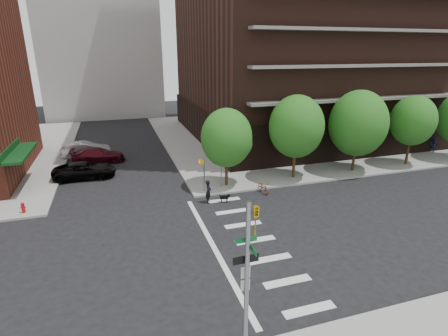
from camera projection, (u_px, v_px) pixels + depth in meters
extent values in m
plane|color=black|center=(205.00, 249.00, 19.40)|extent=(120.00, 120.00, 0.00)
cube|color=gray|center=(309.00, 132.00, 46.46)|extent=(39.00, 33.00, 0.15)
cube|color=silver|center=(309.00, 310.00, 14.84)|extent=(2.40, 0.50, 0.01)
cube|color=silver|center=(287.00, 281.00, 16.64)|extent=(2.40, 0.50, 0.01)
cube|color=silver|center=(270.00, 259.00, 18.45)|extent=(2.40, 0.50, 0.01)
cube|color=silver|center=(255.00, 240.00, 20.25)|extent=(2.40, 0.50, 0.01)
cube|color=silver|center=(243.00, 225.00, 22.06)|extent=(2.40, 0.50, 0.01)
cube|color=silver|center=(233.00, 211.00, 23.87)|extent=(2.40, 0.50, 0.01)
cube|color=silver|center=(224.00, 200.00, 25.67)|extent=(2.40, 0.50, 0.01)
cube|color=silver|center=(214.00, 247.00, 19.54)|extent=(0.30, 13.00, 0.01)
cube|color=black|center=(292.00, 117.00, 45.53)|extent=(25.50, 25.50, 4.00)
cube|color=maroon|center=(433.00, 118.00, 40.48)|extent=(1.40, 5.00, 0.20)
cube|color=#0C3814|center=(20.00, 153.00, 26.95)|extent=(1.40, 6.00, 0.20)
cylinder|color=#301E11|center=(226.00, 171.00, 27.80)|extent=(0.24, 0.24, 2.30)
sphere|color=#235B19|center=(227.00, 138.00, 26.92)|extent=(4.00, 4.00, 4.00)
cylinder|color=#301E11|center=(294.00, 163.00, 29.47)|extent=(0.24, 0.24, 2.60)
sphere|color=#235B19|center=(296.00, 127.00, 28.48)|extent=(4.50, 4.50, 4.50)
cylinder|color=#301E11|center=(354.00, 158.00, 31.24)|extent=(0.24, 0.24, 2.30)
sphere|color=#235B19|center=(358.00, 123.00, 30.23)|extent=(5.00, 5.00, 5.00)
cylinder|color=#301E11|center=(408.00, 151.00, 32.91)|extent=(0.24, 0.24, 2.60)
sphere|color=#235B19|center=(413.00, 121.00, 31.98)|extent=(4.00, 4.00, 4.00)
cylinder|color=slate|center=(247.00, 285.00, 11.47)|extent=(0.16, 0.16, 6.00)
imported|color=gold|center=(256.00, 221.00, 10.81)|extent=(0.16, 0.20, 1.00)
cube|color=#0A5926|center=(246.00, 240.00, 11.09)|extent=(0.75, 0.02, 0.18)
cube|color=#0A5926|center=(252.00, 248.00, 11.08)|extent=(0.02, 0.75, 0.18)
cube|color=black|center=(246.00, 259.00, 11.29)|extent=(0.90, 0.02, 0.28)
cube|color=silver|center=(246.00, 273.00, 11.45)|extent=(0.32, 0.02, 0.42)
cube|color=silver|center=(245.00, 285.00, 11.61)|extent=(0.32, 0.02, 0.42)
cylinder|color=slate|center=(204.00, 175.00, 26.55)|extent=(0.10, 0.10, 2.60)
cube|color=gold|center=(201.00, 162.00, 26.14)|extent=(0.32, 0.25, 0.32)
cylinder|color=slate|center=(221.00, 173.00, 27.49)|extent=(0.08, 0.08, 2.20)
cube|color=gold|center=(222.00, 163.00, 27.07)|extent=(0.64, 0.02, 0.64)
cylinder|color=#A50C0C|center=(23.00, 208.00, 23.29)|extent=(0.22, 0.22, 0.60)
sphere|color=#A50C0C|center=(22.00, 204.00, 23.19)|extent=(0.24, 0.24, 0.24)
imported|color=black|center=(85.00, 170.00, 29.85)|extent=(2.54, 5.21, 1.42)
imported|color=#450C16|center=(98.00, 155.00, 34.11)|extent=(2.27, 5.10, 1.46)
imported|color=silver|center=(86.00, 149.00, 35.89)|extent=(1.76, 4.79, 1.57)
imported|color=#973212|center=(263.00, 187.00, 26.94)|extent=(0.68, 1.69, 0.87)
imported|color=black|center=(208.00, 191.00, 25.02)|extent=(0.73, 0.60, 1.71)
cube|color=black|center=(224.00, 197.00, 25.21)|extent=(0.63, 0.38, 0.24)
cube|color=black|center=(229.00, 195.00, 25.16)|extent=(0.21, 0.19, 0.18)
cylinder|color=black|center=(226.00, 200.00, 25.40)|extent=(0.06, 0.06, 0.26)
cylinder|color=black|center=(222.00, 201.00, 25.19)|extent=(0.06, 0.06, 0.26)
imported|color=#1C224C|center=(433.00, 145.00, 37.01)|extent=(0.95, 0.86, 1.61)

